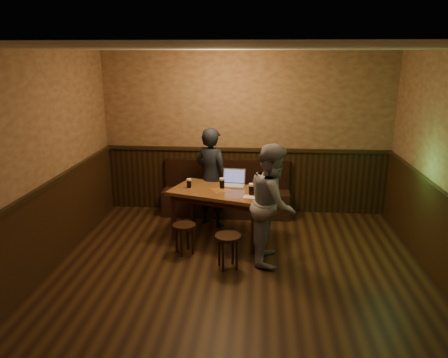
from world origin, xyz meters
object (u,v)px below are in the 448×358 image
pint_mid (222,183)px  laptop (234,181)px  pint_right (251,189)px  person_grey (273,204)px  pub_table (221,196)px  person_suit (212,177)px  pint_left (189,183)px  bench (226,197)px  stool_left (184,230)px  stool_right (228,242)px

pint_mid → laptop: (0.16, 0.17, -0.02)m
pint_right → person_grey: size_ratio=0.10×
pub_table → person_suit: bearing=128.2°
person_grey → pint_right: bearing=35.8°
laptop → pint_left: bearing=-157.9°
pint_right → person_grey: (0.30, -0.47, -0.05)m
bench → pub_table: 1.11m
pub_table → pint_right: size_ratio=9.55×
stool_left → laptop: laptop is taller
stool_left → pint_left: (-0.03, 0.64, 0.50)m
stool_right → person_suit: 1.62m
bench → pint_mid: bench is taller
pub_table → stool_left: 0.81m
pub_table → pint_right: 0.54m
stool_left → pint_left: bearing=92.3°
pub_table → stool_left: size_ratio=3.73×
bench → pint_left: bench is taller
pub_table → bench: bearing=108.0°
bench → pint_right: size_ratio=12.85×
pub_table → pint_left: 0.52m
bench → stool_right: bearing=-84.8°
stool_right → bench: bearing=95.2°
stool_left → pint_mid: 0.96m
pint_left → laptop: bearing=16.5°
laptop → person_suit: (-0.37, 0.28, -0.02)m
pint_mid → person_suit: size_ratio=0.10×
stool_left → person_grey: size_ratio=0.27×
pub_table → pint_left: size_ratio=11.15×
pint_right → person_suit: size_ratio=0.10×
pint_right → laptop: 0.54m
stool_left → pint_mid: (0.48, 0.66, 0.51)m
pint_right → person_suit: person_suit is taller
pint_right → laptop: bearing=122.3°
stool_left → stool_right: size_ratio=0.94×
pint_left → pint_mid: bearing=2.8°
pint_left → pint_right: size_ratio=0.86×
stool_left → pint_right: 1.13m
person_grey → pint_left: bearing=63.2°
stool_left → pint_right: (0.93, 0.38, 0.51)m
person_suit → bench: bearing=-82.9°
bench → pub_table: size_ratio=1.35×
pub_table → stool_left: (-0.46, -0.58, -0.32)m
stool_right → laptop: laptop is taller
person_grey → laptop: bearing=35.8°
pint_left → pub_table: bearing=-7.0°
pint_right → person_grey: bearing=-57.6°
pub_table → person_grey: bearing=-23.2°
pint_left → pint_mid: pint_mid is taller
stool_right → pint_left: pint_left is taller
pint_mid → pint_right: (0.45, -0.28, 0.00)m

